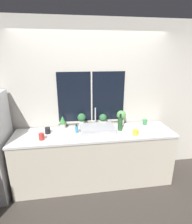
{
  "coord_description": "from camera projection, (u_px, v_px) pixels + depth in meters",
  "views": [
    {
      "loc": [
        -0.35,
        -2.27,
        2.12
      ],
      "look_at": [
        0.03,
        0.32,
        1.27
      ],
      "focal_mm": 28.0,
      "sensor_mm": 36.0,
      "label": 1
    }
  ],
  "objects": [
    {
      "name": "potted_plant_far_right",
      "position": [
        121.0,
        117.0,
        3.11
      ],
      "size": [
        0.16,
        0.16,
        0.27
      ],
      "color": "silver",
      "rests_on": "counter"
    },
    {
      "name": "ground_plane",
      "position": [
        97.0,
        193.0,
        2.83
      ],
      "size": [
        14.0,
        14.0,
        0.0
      ],
      "primitive_type": "plane",
      "color": "#38332D"
    },
    {
      "name": "wall_back",
      "position": [
        91.0,
        101.0,
        3.09
      ],
      "size": [
        8.0,
        0.09,
        2.7
      ],
      "color": "#BCB7AD",
      "rests_on": "ground_plane"
    },
    {
      "name": "sink",
      "position": [
        97.0,
        129.0,
        2.88
      ],
      "size": [
        0.56,
        0.42,
        0.35
      ],
      "color": "#ADADB2",
      "rests_on": "counter"
    },
    {
      "name": "soap_bottle",
      "position": [
        77.0,
        129.0,
        2.82
      ],
      "size": [
        0.05,
        0.05,
        0.15
      ],
      "color": "teal",
      "rests_on": "counter"
    },
    {
      "name": "potted_plant_far_left",
      "position": [
        63.0,
        121.0,
        2.98
      ],
      "size": [
        0.12,
        0.12,
        0.22
      ],
      "color": "silver",
      "rests_on": "counter"
    },
    {
      "name": "mug_yellow",
      "position": [
        136.0,
        132.0,
        2.75
      ],
      "size": [
        0.09,
        0.09,
        0.09
      ],
      "color": "gold",
      "rests_on": "counter"
    },
    {
      "name": "bottle_tall",
      "position": [
        120.0,
        123.0,
        2.9
      ],
      "size": [
        0.08,
        0.08,
        0.29
      ],
      "color": "#235128",
      "rests_on": "counter"
    },
    {
      "name": "potted_plant_center_left",
      "position": [
        82.0,
        119.0,
        3.01
      ],
      "size": [
        0.14,
        0.14,
        0.25
      ],
      "color": "silver",
      "rests_on": "counter"
    },
    {
      "name": "potted_plant_center_right",
      "position": [
        103.0,
        120.0,
        3.08
      ],
      "size": [
        0.13,
        0.13,
        0.23
      ],
      "color": "silver",
      "rests_on": "counter"
    },
    {
      "name": "mug_green",
      "position": [
        145.0,
        122.0,
        3.17
      ],
      "size": [
        0.08,
        0.08,
        0.1
      ],
      "color": "#38844C",
      "rests_on": "counter"
    },
    {
      "name": "mug_red",
      "position": [
        42.0,
        137.0,
        2.59
      ],
      "size": [
        0.08,
        0.08,
        0.1
      ],
      "color": "#B72D28",
      "rests_on": "counter"
    },
    {
      "name": "mug_black",
      "position": [
        48.0,
        131.0,
        2.81
      ],
      "size": [
        0.09,
        0.09,
        0.1
      ],
      "color": "black",
      "rests_on": "counter"
    },
    {
      "name": "counter",
      "position": [
        95.0,
        157.0,
        2.99
      ],
      "size": [
        2.61,
        0.67,
        0.92
      ],
      "color": "beige",
      "rests_on": "ground_plane"
    },
    {
      "name": "wall_right",
      "position": [
        181.0,
        90.0,
        4.14
      ],
      "size": [
        0.06,
        7.0,
        2.7
      ],
      "color": "#BCB7AD",
      "rests_on": "ground_plane"
    }
  ]
}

